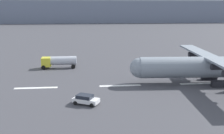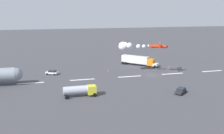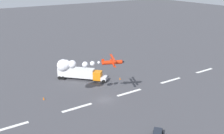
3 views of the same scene
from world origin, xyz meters
name	(u,v)px [view 2 (image 2 of 3)]	position (x,y,z in m)	size (l,w,h in m)	color
ground_plane	(151,75)	(0.00, 0.00, 0.00)	(440.00, 440.00, 0.00)	#424247
runway_stripe_3	(212,71)	(-23.82, 0.00, 0.01)	(8.00, 0.90, 0.01)	white
runway_stripe_4	(172,74)	(-7.94, 0.00, 0.01)	(8.00, 0.90, 0.01)	white
runway_stripe_5	(129,77)	(7.94, 0.00, 0.01)	(8.00, 0.90, 0.01)	white
runway_stripe_6	(82,80)	(23.82, 0.00, 0.01)	(8.00, 0.90, 0.01)	white
runway_stripe_7	(31,83)	(39.70, 0.00, 0.01)	(8.00, 0.90, 0.01)	white
stunt_biplane_red	(128,46)	(7.06, -4.34, 9.71)	(15.76, 9.92, 3.07)	red
semi_truck_orange	(138,60)	(-0.87, -15.71, 2.14)	(12.76, 12.82, 3.70)	silver
fuel_tanker_truck	(80,90)	(26.39, 15.85, 1.74)	(8.47, 2.87, 2.90)	yellow
followme_car_yellow	(52,72)	(33.17, -9.10, 0.81)	(4.41, 3.37, 1.52)	white
airport_staff_sedan	(181,91)	(-0.07, 19.92, 0.81)	(4.36, 4.18, 1.52)	#262628
traffic_cone_near	(169,67)	(-11.12, -9.15, 0.38)	(0.44, 0.44, 0.75)	orange
traffic_cone_far	(108,70)	(13.38, -8.66, 0.38)	(0.44, 0.44, 0.75)	orange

